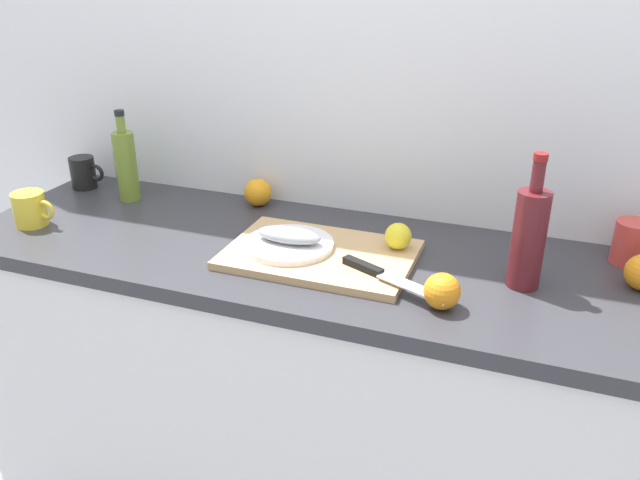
{
  "coord_description": "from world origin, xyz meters",
  "views": [
    {
      "loc": [
        0.47,
        -1.36,
        1.6
      ],
      "look_at": [
        -0.03,
        -0.03,
        0.95
      ],
      "focal_mm": 35.88,
      "sensor_mm": 36.0,
      "label": 1
    }
  ],
  "objects_px": {
    "white_plate": "(289,244)",
    "coffee_mug_0": "(632,243)",
    "fish_fillet": "(289,235)",
    "olive_oil_bottle": "(126,164)",
    "wine_bottle": "(529,236)",
    "chef_knife": "(381,274)",
    "coffee_mug_1": "(84,173)",
    "coffee_mug_2": "(31,209)",
    "lemon_0": "(398,236)",
    "cutting_board": "(320,255)"
  },
  "relations": [
    {
      "from": "coffee_mug_1",
      "to": "coffee_mug_2",
      "type": "xyz_separation_m",
      "value": [
        0.06,
        -0.3,
        -0.0
      ]
    },
    {
      "from": "lemon_0",
      "to": "coffee_mug_1",
      "type": "distance_m",
      "value": 1.07
    },
    {
      "from": "coffee_mug_1",
      "to": "cutting_board",
      "type": "bearing_deg",
      "value": -13.84
    },
    {
      "from": "cutting_board",
      "to": "fish_fillet",
      "type": "bearing_deg",
      "value": -175.82
    },
    {
      "from": "cutting_board",
      "to": "coffee_mug_0",
      "type": "height_order",
      "value": "coffee_mug_0"
    },
    {
      "from": "fish_fillet",
      "to": "coffee_mug_0",
      "type": "relative_size",
      "value": 1.33
    },
    {
      "from": "olive_oil_bottle",
      "to": "coffee_mug_2",
      "type": "relative_size",
      "value": 2.15
    },
    {
      "from": "fish_fillet",
      "to": "coffee_mug_1",
      "type": "relative_size",
      "value": 1.43
    },
    {
      "from": "olive_oil_bottle",
      "to": "coffee_mug_2",
      "type": "xyz_separation_m",
      "value": [
        -0.13,
        -0.26,
        -0.06
      ]
    },
    {
      "from": "cutting_board",
      "to": "fish_fillet",
      "type": "xyz_separation_m",
      "value": [
        -0.08,
        -0.01,
        0.04
      ]
    },
    {
      "from": "coffee_mug_2",
      "to": "lemon_0",
      "type": "bearing_deg",
      "value": 9.36
    },
    {
      "from": "white_plate",
      "to": "wine_bottle",
      "type": "bearing_deg",
      "value": 3.98
    },
    {
      "from": "white_plate",
      "to": "olive_oil_bottle",
      "type": "xyz_separation_m",
      "value": [
        -0.61,
        0.19,
        0.08
      ]
    },
    {
      "from": "white_plate",
      "to": "coffee_mug_0",
      "type": "relative_size",
      "value": 1.77
    },
    {
      "from": "fish_fillet",
      "to": "cutting_board",
      "type": "bearing_deg",
      "value": 4.18
    },
    {
      "from": "white_plate",
      "to": "coffee_mug_1",
      "type": "relative_size",
      "value": 1.9
    },
    {
      "from": "lemon_0",
      "to": "coffee_mug_2",
      "type": "relative_size",
      "value": 0.52
    },
    {
      "from": "lemon_0",
      "to": "coffee_mug_0",
      "type": "xyz_separation_m",
      "value": [
        0.54,
        0.16,
        0.0
      ]
    },
    {
      "from": "chef_knife",
      "to": "wine_bottle",
      "type": "bearing_deg",
      "value": 44.53
    },
    {
      "from": "fish_fillet",
      "to": "olive_oil_bottle",
      "type": "relative_size",
      "value": 0.61
    },
    {
      "from": "lemon_0",
      "to": "cutting_board",
      "type": "bearing_deg",
      "value": -154.85
    },
    {
      "from": "white_plate",
      "to": "chef_knife",
      "type": "relative_size",
      "value": 0.81
    },
    {
      "from": "white_plate",
      "to": "coffee_mug_1",
      "type": "height_order",
      "value": "coffee_mug_1"
    },
    {
      "from": "coffee_mug_0",
      "to": "coffee_mug_1",
      "type": "bearing_deg",
      "value": -179.19
    },
    {
      "from": "fish_fillet",
      "to": "wine_bottle",
      "type": "xyz_separation_m",
      "value": [
        0.56,
        0.04,
        0.07
      ]
    },
    {
      "from": "cutting_board",
      "to": "coffee_mug_1",
      "type": "xyz_separation_m",
      "value": [
        -0.88,
        0.22,
        0.04
      ]
    },
    {
      "from": "white_plate",
      "to": "olive_oil_bottle",
      "type": "bearing_deg",
      "value": 162.83
    },
    {
      "from": "fish_fillet",
      "to": "lemon_0",
      "type": "relative_size",
      "value": 2.53
    },
    {
      "from": "fish_fillet",
      "to": "chef_knife",
      "type": "distance_m",
      "value": 0.27
    },
    {
      "from": "fish_fillet",
      "to": "lemon_0",
      "type": "distance_m",
      "value": 0.27
    },
    {
      "from": "fish_fillet",
      "to": "coffee_mug_2",
      "type": "xyz_separation_m",
      "value": [
        -0.74,
        -0.08,
        -0.01
      ]
    },
    {
      "from": "fish_fillet",
      "to": "coffee_mug_1",
      "type": "height_order",
      "value": "coffee_mug_1"
    },
    {
      "from": "coffee_mug_0",
      "to": "chef_knife",
      "type": "bearing_deg",
      "value": -149.25
    },
    {
      "from": "lemon_0",
      "to": "olive_oil_bottle",
      "type": "height_order",
      "value": "olive_oil_bottle"
    },
    {
      "from": "fish_fillet",
      "to": "chef_knife",
      "type": "xyz_separation_m",
      "value": [
        0.26,
        -0.07,
        -0.02
      ]
    },
    {
      "from": "lemon_0",
      "to": "coffee_mug_0",
      "type": "distance_m",
      "value": 0.56
    },
    {
      "from": "coffee_mug_2",
      "to": "wine_bottle",
      "type": "bearing_deg",
      "value": 5.04
    },
    {
      "from": "cutting_board",
      "to": "coffee_mug_0",
      "type": "bearing_deg",
      "value": 18.53
    },
    {
      "from": "fish_fillet",
      "to": "coffee_mug_0",
      "type": "xyz_separation_m",
      "value": [
        0.8,
        0.25,
        0.0
      ]
    },
    {
      "from": "coffee_mug_0",
      "to": "wine_bottle",
      "type": "bearing_deg",
      "value": -138.68
    },
    {
      "from": "chef_knife",
      "to": "wine_bottle",
      "type": "distance_m",
      "value": 0.34
    },
    {
      "from": "coffee_mug_1",
      "to": "fish_fillet",
      "type": "bearing_deg",
      "value": -15.55
    },
    {
      "from": "olive_oil_bottle",
      "to": "coffee_mug_1",
      "type": "bearing_deg",
      "value": 169.65
    },
    {
      "from": "lemon_0",
      "to": "olive_oil_bottle",
      "type": "xyz_separation_m",
      "value": [
        -0.86,
        0.1,
        0.06
      ]
    },
    {
      "from": "coffee_mug_2",
      "to": "white_plate",
      "type": "bearing_deg",
      "value": 5.85
    },
    {
      "from": "white_plate",
      "to": "coffee_mug_0",
      "type": "height_order",
      "value": "coffee_mug_0"
    },
    {
      "from": "white_plate",
      "to": "wine_bottle",
      "type": "relative_size",
      "value": 0.71
    },
    {
      "from": "cutting_board",
      "to": "olive_oil_bottle",
      "type": "height_order",
      "value": "olive_oil_bottle"
    },
    {
      "from": "chef_knife",
      "to": "coffee_mug_0",
      "type": "height_order",
      "value": "coffee_mug_0"
    },
    {
      "from": "cutting_board",
      "to": "chef_knife",
      "type": "xyz_separation_m",
      "value": [
        0.18,
        -0.08,
        0.02
      ]
    }
  ]
}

